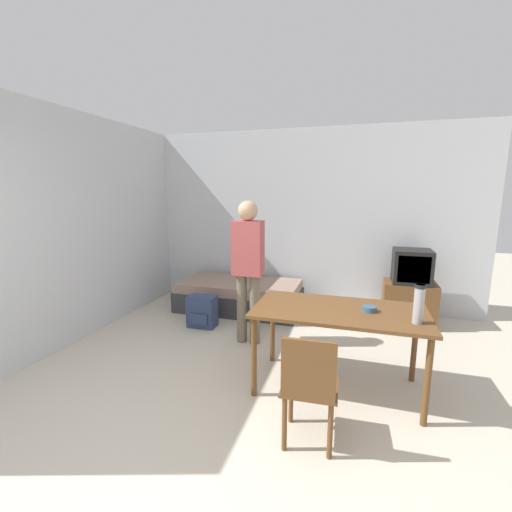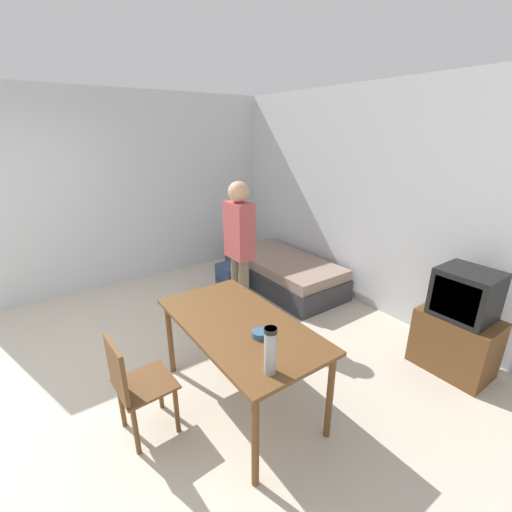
# 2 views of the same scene
# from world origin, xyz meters

# --- Properties ---
(ground_plane) EXTENTS (20.00, 20.00, 0.00)m
(ground_plane) POSITION_xyz_m (0.00, 0.00, 0.00)
(ground_plane) COLOR beige
(wall_back) EXTENTS (5.45, 0.06, 2.70)m
(wall_back) POSITION_xyz_m (0.00, 3.80, 1.35)
(wall_back) COLOR silver
(wall_back) RESTS_ON ground_plane
(wall_left) EXTENTS (0.06, 4.77, 2.70)m
(wall_left) POSITION_xyz_m (-2.26, 1.88, 1.35)
(wall_left) COLOR silver
(wall_left) RESTS_ON ground_plane
(daybed) EXTENTS (1.83, 0.90, 0.44)m
(daybed) POSITION_xyz_m (-0.72, 3.24, 0.22)
(daybed) COLOR #333338
(daybed) RESTS_ON ground_plane
(tv) EXTENTS (0.66, 0.45, 1.02)m
(tv) POSITION_xyz_m (1.66, 3.36, 0.47)
(tv) COLOR brown
(tv) RESTS_ON ground_plane
(dining_table) EXTENTS (1.49, 0.78, 0.76)m
(dining_table) POSITION_xyz_m (0.84, 1.48, 0.68)
(dining_table) COLOR brown
(dining_table) RESTS_ON ground_plane
(wooden_chair) EXTENTS (0.41, 0.41, 0.84)m
(wooden_chair) POSITION_xyz_m (0.70, 0.67, 0.47)
(wooden_chair) COLOR brown
(wooden_chair) RESTS_ON ground_plane
(person_standing) EXTENTS (0.34, 0.22, 1.68)m
(person_standing) POSITION_xyz_m (-0.24, 2.17, 0.98)
(person_standing) COLOR #6B604C
(person_standing) RESTS_ON ground_plane
(thermos_flask) EXTENTS (0.08, 0.08, 0.32)m
(thermos_flask) POSITION_xyz_m (1.44, 1.32, 0.93)
(thermos_flask) COLOR #99999E
(thermos_flask) RESTS_ON dining_table
(mate_bowl) EXTENTS (0.12, 0.12, 0.05)m
(mate_bowl) POSITION_xyz_m (1.09, 1.50, 0.78)
(mate_bowl) COLOR #335670
(mate_bowl) RESTS_ON dining_table
(backpack) EXTENTS (0.37, 0.26, 0.42)m
(backpack) POSITION_xyz_m (-0.97, 2.45, 0.21)
(backpack) COLOR navy
(backpack) RESTS_ON ground_plane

